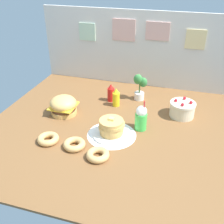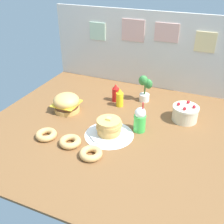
{
  "view_description": "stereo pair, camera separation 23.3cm",
  "coord_description": "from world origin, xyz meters",
  "px_view_note": "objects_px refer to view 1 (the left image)",
  "views": [
    {
      "loc": [
        0.57,
        -1.91,
        1.33
      ],
      "look_at": [
        -0.02,
        0.08,
        0.12
      ],
      "focal_mm": 42.74,
      "sensor_mm": 36.0,
      "label": 1
    },
    {
      "loc": [
        0.79,
        -1.83,
        1.33
      ],
      "look_at": [
        -0.02,
        0.08,
        0.12
      ],
      "focal_mm": 42.74,
      "sensor_mm": 36.0,
      "label": 2
    }
  ],
  "objects_px": {
    "ketchup_bottle": "(111,93)",
    "cream_soda_cup": "(141,118)",
    "potted_plant": "(139,86)",
    "layer_cake": "(182,109)",
    "pancake_stack": "(112,128)",
    "mustard_bottle": "(116,98)",
    "donut_pink_glaze": "(48,139)",
    "burger": "(63,105)",
    "donut_chocolate": "(74,144)",
    "donut_vanilla": "(98,155)"
  },
  "relations": [
    {
      "from": "pancake_stack",
      "to": "donut_pink_glaze",
      "type": "xyz_separation_m",
      "value": [
        -0.48,
        -0.24,
        -0.04
      ]
    },
    {
      "from": "ketchup_bottle",
      "to": "donut_vanilla",
      "type": "xyz_separation_m",
      "value": [
        0.17,
        -0.92,
        -0.06
      ]
    },
    {
      "from": "pancake_stack",
      "to": "layer_cake",
      "type": "height_order",
      "value": "layer_cake"
    },
    {
      "from": "ketchup_bottle",
      "to": "cream_soda_cup",
      "type": "height_order",
      "value": "cream_soda_cup"
    },
    {
      "from": "donut_chocolate",
      "to": "donut_vanilla",
      "type": "relative_size",
      "value": 1.0
    },
    {
      "from": "burger",
      "to": "donut_vanilla",
      "type": "height_order",
      "value": "burger"
    },
    {
      "from": "burger",
      "to": "layer_cake",
      "type": "distance_m",
      "value": 1.14
    },
    {
      "from": "pancake_stack",
      "to": "donut_pink_glaze",
      "type": "bearing_deg",
      "value": -153.21
    },
    {
      "from": "burger",
      "to": "pancake_stack",
      "type": "bearing_deg",
      "value": -21.62
    },
    {
      "from": "burger",
      "to": "pancake_stack",
      "type": "relative_size",
      "value": 0.78
    },
    {
      "from": "pancake_stack",
      "to": "ketchup_bottle",
      "type": "relative_size",
      "value": 1.7
    },
    {
      "from": "ketchup_bottle",
      "to": "potted_plant",
      "type": "relative_size",
      "value": 0.66
    },
    {
      "from": "donut_pink_glaze",
      "to": "donut_chocolate",
      "type": "xyz_separation_m",
      "value": [
        0.24,
        -0.01,
        0.0
      ]
    },
    {
      "from": "cream_soda_cup",
      "to": "donut_vanilla",
      "type": "bearing_deg",
      "value": -115.8
    },
    {
      "from": "donut_chocolate",
      "to": "cream_soda_cup",
      "type": "bearing_deg",
      "value": 42.13
    },
    {
      "from": "layer_cake",
      "to": "donut_chocolate",
      "type": "bearing_deg",
      "value": -136.78
    },
    {
      "from": "mustard_bottle",
      "to": "cream_soda_cup",
      "type": "height_order",
      "value": "cream_soda_cup"
    },
    {
      "from": "mustard_bottle",
      "to": "donut_pink_glaze",
      "type": "bearing_deg",
      "value": -115.94
    },
    {
      "from": "ketchup_bottle",
      "to": "donut_vanilla",
      "type": "distance_m",
      "value": 0.94
    },
    {
      "from": "cream_soda_cup",
      "to": "potted_plant",
      "type": "bearing_deg",
      "value": 103.1
    },
    {
      "from": "donut_pink_glaze",
      "to": "cream_soda_cup",
      "type": "bearing_deg",
      "value": 30.38
    },
    {
      "from": "donut_pink_glaze",
      "to": "donut_chocolate",
      "type": "height_order",
      "value": "same"
    },
    {
      "from": "ketchup_bottle",
      "to": "donut_chocolate",
      "type": "height_order",
      "value": "ketchup_bottle"
    },
    {
      "from": "donut_pink_glaze",
      "to": "donut_chocolate",
      "type": "relative_size",
      "value": 1.0
    },
    {
      "from": "ketchup_bottle",
      "to": "layer_cake",
      "type": "bearing_deg",
      "value": -8.22
    },
    {
      "from": "burger",
      "to": "donut_vanilla",
      "type": "bearing_deg",
      "value": -44.86
    },
    {
      "from": "burger",
      "to": "potted_plant",
      "type": "bearing_deg",
      "value": 38.21
    },
    {
      "from": "cream_soda_cup",
      "to": "donut_pink_glaze",
      "type": "relative_size",
      "value": 1.61
    },
    {
      "from": "donut_vanilla",
      "to": "donut_chocolate",
      "type": "bearing_deg",
      "value": 162.94
    },
    {
      "from": "layer_cake",
      "to": "donut_vanilla",
      "type": "xyz_separation_m",
      "value": [
        -0.57,
        -0.81,
        -0.05
      ]
    },
    {
      "from": "potted_plant",
      "to": "burger",
      "type": "bearing_deg",
      "value": -141.79
    },
    {
      "from": "mustard_bottle",
      "to": "donut_chocolate",
      "type": "xyz_separation_m",
      "value": [
        -0.13,
        -0.76,
        -0.06
      ]
    },
    {
      "from": "burger",
      "to": "potted_plant",
      "type": "relative_size",
      "value": 0.87
    },
    {
      "from": "burger",
      "to": "donut_pink_glaze",
      "type": "xyz_separation_m",
      "value": [
        0.08,
        -0.46,
        -0.06
      ]
    },
    {
      "from": "burger",
      "to": "mustard_bottle",
      "type": "relative_size",
      "value": 1.33
    },
    {
      "from": "mustard_bottle",
      "to": "potted_plant",
      "type": "bearing_deg",
      "value": 46.29
    },
    {
      "from": "layer_cake",
      "to": "donut_chocolate",
      "type": "relative_size",
      "value": 1.34
    },
    {
      "from": "layer_cake",
      "to": "pancake_stack",
      "type": "bearing_deg",
      "value": -138.03
    },
    {
      "from": "layer_cake",
      "to": "ketchup_bottle",
      "type": "distance_m",
      "value": 0.75
    },
    {
      "from": "donut_pink_glaze",
      "to": "donut_chocolate",
      "type": "distance_m",
      "value": 0.24
    },
    {
      "from": "donut_pink_glaze",
      "to": "burger",
      "type": "bearing_deg",
      "value": 99.38
    },
    {
      "from": "pancake_stack",
      "to": "layer_cake",
      "type": "relative_size",
      "value": 1.36
    },
    {
      "from": "burger",
      "to": "cream_soda_cup",
      "type": "xyz_separation_m",
      "value": [
        0.77,
        -0.05,
        0.03
      ]
    },
    {
      "from": "mustard_bottle",
      "to": "potted_plant",
      "type": "xyz_separation_m",
      "value": [
        0.2,
        0.21,
        0.07
      ]
    },
    {
      "from": "cream_soda_cup",
      "to": "potted_plant",
      "type": "height_order",
      "value": "potted_plant"
    },
    {
      "from": "mustard_bottle",
      "to": "donut_pink_glaze",
      "type": "height_order",
      "value": "mustard_bottle"
    },
    {
      "from": "ketchup_bottle",
      "to": "mustard_bottle",
      "type": "height_order",
      "value": "same"
    },
    {
      "from": "donut_chocolate",
      "to": "potted_plant",
      "type": "xyz_separation_m",
      "value": [
        0.33,
        0.97,
        0.13
      ]
    },
    {
      "from": "burger",
      "to": "donut_pink_glaze",
      "type": "relative_size",
      "value": 1.43
    },
    {
      "from": "ketchup_bottle",
      "to": "potted_plant",
      "type": "distance_m",
      "value": 0.31
    }
  ]
}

